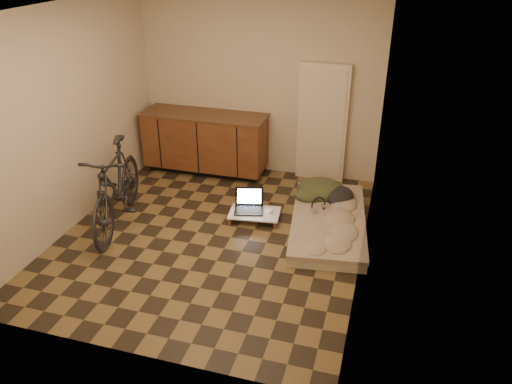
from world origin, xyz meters
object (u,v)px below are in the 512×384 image
(futon, at_px, (328,222))
(lap_desk, at_px, (254,213))
(bicycle, at_px, (116,183))
(laptop, at_px, (249,206))

(futon, height_order, lap_desk, futon)
(bicycle, xyz_separation_m, laptop, (1.48, 0.64, -0.43))
(bicycle, height_order, futon, bicycle)
(futon, distance_m, lap_desk, 0.93)
(bicycle, relative_size, laptop, 4.24)
(bicycle, distance_m, laptop, 1.67)
(lap_desk, relative_size, laptop, 1.59)
(bicycle, relative_size, lap_desk, 2.66)
(bicycle, bearing_deg, futon, 1.31)
(bicycle, bearing_deg, lap_desk, 7.10)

